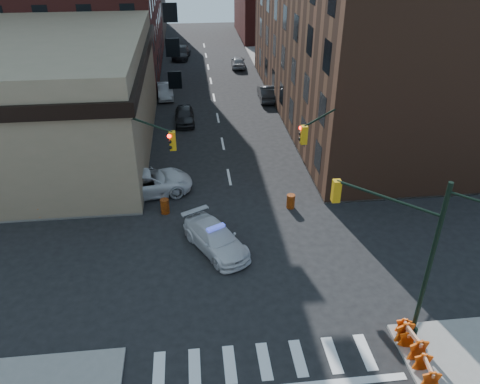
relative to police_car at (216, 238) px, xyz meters
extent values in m
plane|color=black|center=(1.54, -1.40, -0.74)|extent=(140.00, 140.00, 0.00)
cube|color=gray|center=(-21.46, 31.35, -0.66)|extent=(34.00, 54.50, 0.15)
cube|color=gray|center=(24.54, 31.35, -0.66)|extent=(34.00, 54.50, 0.15)
cube|color=#8C765B|center=(-15.46, 15.10, 3.76)|extent=(22.00, 22.00, 9.00)
cube|color=#4B2C1E|center=(14.54, 21.10, 6.26)|extent=(14.00, 34.00, 14.00)
cylinder|color=black|center=(8.34, -7.70, 3.41)|extent=(0.20, 0.20, 8.00)
cylinder|color=black|center=(8.34, -7.70, -0.34)|extent=(0.44, 0.44, 0.50)
cylinder|color=black|center=(6.75, -6.11, 5.91)|extent=(3.27, 3.27, 0.12)
cube|color=#BF8C0C|center=(5.16, -4.51, 5.41)|extent=(0.35, 0.35, 1.05)
sphere|color=#FF0C05|center=(5.32, -4.36, 5.76)|extent=(0.22, 0.22, 0.22)
sphere|color=black|center=(5.32, -4.36, 5.43)|extent=(0.22, 0.22, 0.22)
sphere|color=black|center=(5.32, -4.36, 5.10)|extent=(0.22, 0.22, 0.22)
cylinder|color=black|center=(-5.26, 4.90, 3.41)|extent=(0.20, 0.20, 8.00)
cylinder|color=black|center=(-5.26, 4.90, -0.34)|extent=(0.44, 0.44, 0.50)
cylinder|color=black|center=(-3.67, 3.31, 5.91)|extent=(3.27, 3.27, 0.12)
cube|color=#BF8C0C|center=(-2.08, 1.72, 5.41)|extent=(0.35, 0.35, 1.05)
sphere|color=#FF0C05|center=(-2.23, 1.57, 5.76)|extent=(0.22, 0.22, 0.22)
sphere|color=black|center=(-2.23, 1.57, 5.43)|extent=(0.22, 0.22, 0.22)
sphere|color=black|center=(-2.23, 1.57, 5.10)|extent=(0.22, 0.22, 0.22)
cylinder|color=black|center=(8.34, 4.90, 3.41)|extent=(0.20, 0.20, 8.00)
cylinder|color=black|center=(8.34, 4.90, -0.34)|extent=(0.44, 0.44, 0.50)
cylinder|color=black|center=(6.75, 3.31, 5.91)|extent=(3.27, 3.27, 0.12)
cube|color=#BF8C0C|center=(5.16, 1.72, 5.41)|extent=(0.35, 0.35, 1.05)
sphere|color=#FF0C05|center=(5.00, 1.88, 5.76)|extent=(0.22, 0.22, 0.22)
sphere|color=black|center=(5.00, 1.88, 5.43)|extent=(0.22, 0.22, 0.22)
sphere|color=black|center=(5.00, 1.88, 5.10)|extent=(0.22, 0.22, 0.22)
cylinder|color=black|center=(9.04, 24.60, 0.71)|extent=(0.24, 0.24, 2.60)
sphere|color=#8A3D14|center=(9.04, 24.60, 2.76)|extent=(3.00, 3.00, 3.00)
cylinder|color=black|center=(9.04, 32.60, 0.71)|extent=(0.24, 0.24, 2.60)
sphere|color=#8A3D14|center=(9.04, 32.60, 2.76)|extent=(3.00, 3.00, 3.00)
imported|color=silver|center=(0.00, 0.00, 0.00)|extent=(4.19, 5.47, 1.48)
imported|color=silver|center=(-4.26, 6.84, 0.12)|extent=(6.60, 3.94, 1.72)
imported|color=black|center=(-1.61, 19.69, 0.00)|extent=(1.80, 4.34, 1.47)
imported|color=gray|center=(-3.58, 27.16, 0.00)|extent=(1.85, 4.58, 1.48)
imported|color=black|center=(-1.84, 43.45, 0.03)|extent=(2.82, 5.50, 1.53)
imported|color=black|center=(7.04, 25.27, 0.03)|extent=(1.76, 4.73, 1.54)
imported|color=gray|center=(5.38, 38.00, -0.02)|extent=(1.94, 4.29, 1.43)
imported|color=black|center=(-9.00, 6.07, 0.26)|extent=(0.73, 0.62, 1.70)
imported|color=black|center=(-7.45, 5.61, 0.36)|extent=(1.01, 0.83, 1.89)
imported|color=#212932|center=(-9.95, 4.90, 0.38)|extent=(1.23, 0.88, 1.94)
cylinder|color=#D5520A|center=(5.19, 3.94, -0.26)|extent=(0.68, 0.68, 0.96)
cylinder|color=orange|center=(-3.01, 4.20, -0.24)|extent=(0.69, 0.69, 1.00)
camera|label=1|loc=(-1.01, -21.71, 15.74)|focal=35.00mm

